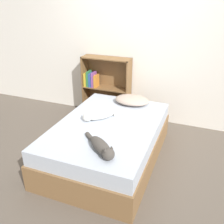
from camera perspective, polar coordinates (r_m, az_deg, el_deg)
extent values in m
plane|color=brown|center=(3.44, -0.86, -10.29)|extent=(8.00, 8.00, 0.00)
cube|color=white|center=(4.16, 6.38, 14.76)|extent=(8.00, 0.06, 2.50)
cube|color=brown|center=(3.35, -0.88, -8.01)|extent=(1.26, 1.87, 0.33)
cube|color=#B2BCCC|center=(3.21, -0.91, -4.14)|extent=(1.22, 1.81, 0.19)
ellipsoid|color=#B29E8E|center=(3.73, 4.61, 2.76)|extent=(0.52, 0.37, 0.12)
ellipsoid|color=white|center=(3.26, -2.71, -0.42)|extent=(0.41, 0.42, 0.14)
sphere|color=white|center=(3.21, -5.67, -1.12)|extent=(0.12, 0.12, 0.12)
cone|color=white|center=(3.16, -5.52, -0.32)|extent=(0.04, 0.04, 0.03)
cone|color=white|center=(3.21, -5.91, 0.14)|extent=(0.04, 0.04, 0.03)
cylinder|color=white|center=(3.39, 1.76, -0.14)|extent=(0.17, 0.18, 0.06)
ellipsoid|color=#47423D|center=(2.61, -2.59, -7.80)|extent=(0.40, 0.36, 0.12)
sphere|color=#47423D|center=(2.49, -0.84, -9.61)|extent=(0.13, 0.13, 0.13)
cone|color=#47423D|center=(2.46, -0.11, -8.07)|extent=(0.04, 0.04, 0.03)
cone|color=#47423D|center=(2.43, -1.59, -8.51)|extent=(0.04, 0.04, 0.03)
cylinder|color=#47423D|center=(2.84, -5.00, -5.75)|extent=(0.17, 0.15, 0.05)
cube|color=brown|center=(4.52, -6.09, 6.17)|extent=(0.02, 0.26, 1.06)
cube|color=brown|center=(4.22, 3.85, 4.86)|extent=(0.02, 0.26, 1.06)
cube|color=brown|center=(4.56, -1.22, -0.59)|extent=(0.83, 0.26, 0.02)
cube|color=brown|center=(4.21, -1.35, 12.23)|extent=(0.83, 0.26, 0.02)
cube|color=brown|center=(4.35, -1.28, 5.56)|extent=(0.79, 0.26, 0.02)
cube|color=brown|center=(4.46, -0.69, 6.05)|extent=(0.83, 0.02, 1.06)
cube|color=gold|center=(4.42, -5.85, 7.48)|extent=(0.04, 0.16, 0.23)
cube|color=#337F47|center=(4.40, -5.29, 7.64)|extent=(0.03, 0.16, 0.27)
cube|color=#2D519E|center=(4.38, -4.77, 7.38)|extent=(0.04, 0.16, 0.24)
cube|color=#8C4C99|center=(4.36, -4.18, 7.44)|extent=(0.04, 0.16, 0.26)
cube|color=orange|center=(4.35, -3.60, 7.11)|extent=(0.04, 0.16, 0.21)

